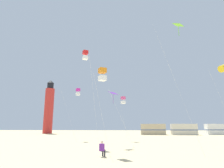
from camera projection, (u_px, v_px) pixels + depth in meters
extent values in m
cube|color=#722D99|center=(102.00, 147.00, 14.24)|extent=(0.39, 0.31, 0.52)
sphere|color=beige|center=(102.00, 142.00, 14.32)|extent=(0.20, 0.20, 0.20)
cylinder|color=#2D2D38|center=(104.00, 151.00, 14.32)|extent=(0.24, 0.38, 0.13)
cylinder|color=#2D2D38|center=(105.00, 153.00, 14.42)|extent=(0.11, 0.11, 0.42)
cylinder|color=#2D2D38|center=(102.00, 150.00, 14.38)|extent=(0.24, 0.38, 0.13)
cylinder|color=#2D2D38|center=(103.00, 153.00, 14.48)|extent=(0.11, 0.11, 0.42)
cylinder|color=silver|center=(101.00, 112.00, 15.69)|extent=(1.42, 0.05, 6.70)
cube|color=orange|center=(102.00, 71.00, 17.17)|extent=(0.82, 0.82, 0.44)
cube|color=white|center=(102.00, 78.00, 17.02)|extent=(0.82, 0.82, 0.44)
cylinder|color=silver|center=(68.00, 115.00, 29.71)|extent=(3.33, 1.86, 7.80)
cube|color=#D826A5|center=(78.00, 90.00, 32.16)|extent=(0.82, 0.82, 0.44)
cube|color=white|center=(78.00, 94.00, 32.02)|extent=(0.82, 0.82, 0.44)
cylinder|color=silver|center=(122.00, 119.00, 20.26)|extent=(2.60, 1.93, 5.94)
cube|color=purple|center=(113.00, 93.00, 22.22)|extent=(1.22, 1.22, 0.40)
cylinder|color=purple|center=(113.00, 99.00, 22.08)|extent=(0.04, 0.04, 1.10)
cylinder|color=silver|center=(224.00, 106.00, 18.23)|extent=(1.13, 2.43, 8.15)
cylinder|color=silver|center=(94.00, 98.00, 22.44)|extent=(0.96, 2.51, 10.92)
cube|color=red|center=(85.00, 52.00, 24.23)|extent=(0.82, 0.82, 0.44)
cube|color=white|center=(85.00, 58.00, 24.08)|extent=(0.82, 0.82, 0.44)
cylinder|color=silver|center=(124.00, 120.00, 29.64)|extent=(1.19, 0.10, 6.29)
cube|color=#E54C8C|center=(123.00, 98.00, 30.96)|extent=(0.82, 0.82, 0.44)
cube|color=white|center=(123.00, 102.00, 30.81)|extent=(0.82, 0.82, 0.44)
cylinder|color=silver|center=(175.00, 80.00, 16.94)|extent=(3.06, 2.27, 12.32)
cube|color=#72D12D|center=(178.00, 25.00, 19.66)|extent=(1.22, 1.22, 0.40)
cylinder|color=#72D12D|center=(179.00, 31.00, 19.52)|extent=(0.04, 0.04, 1.10)
cylinder|color=red|center=(49.00, 111.00, 60.60)|extent=(2.80, 2.80, 14.00)
cylinder|color=black|center=(50.00, 86.00, 62.29)|extent=(2.00, 2.00, 1.80)
cone|color=black|center=(51.00, 82.00, 62.59)|extent=(2.20, 2.20, 1.00)
cube|color=#C6B28C|center=(153.00, 129.00, 51.01)|extent=(6.53, 2.71, 2.80)
cube|color=#4C608C|center=(153.00, 130.00, 50.98)|extent=(6.58, 2.75, 0.24)
cube|color=beige|center=(184.00, 129.00, 50.01)|extent=(6.47, 2.51, 2.80)
cube|color=#4C608C|center=(184.00, 130.00, 49.98)|extent=(6.51, 2.55, 0.24)
cube|color=white|center=(218.00, 129.00, 51.35)|extent=(6.46, 2.48, 2.80)
cube|color=#4C608C|center=(218.00, 130.00, 51.32)|extent=(6.50, 2.52, 0.24)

